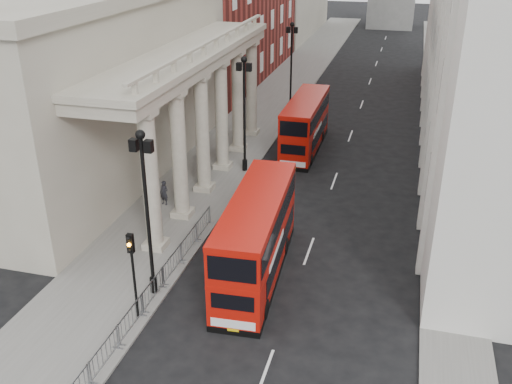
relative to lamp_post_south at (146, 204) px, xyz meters
The scene contains 15 objects.
ground 6.36m from the lamp_post_south, 81.47° to the right, with size 260.00×260.00×0.00m, color black.
sidewalk_west 26.56m from the lamp_post_south, 95.27° to the left, with size 6.00×140.00×0.12m, color slate.
sidewalk_east 29.97m from the lamp_post_south, 61.53° to the left, with size 3.00×140.00×0.12m, color slate.
kerb 26.45m from the lamp_post_south, 88.79° to the left, with size 0.20×140.00×0.14m, color slate.
portico_building 17.18m from the lamp_post_south, 125.27° to the left, with size 9.00×28.00×12.00m, color gray.
lamp_post_south is the anchor object (origin of this frame).
lamp_post_mid 16.00m from the lamp_post_south, 90.00° to the left, with size 1.05×0.44×8.32m.
lamp_post_north 32.00m from the lamp_post_south, 90.00° to the left, with size 1.05×0.44×8.32m.
traffic_light 2.71m from the lamp_post_south, 87.16° to the right, with size 0.28×0.33×4.30m.
crowd_barriers 4.60m from the lamp_post_south, 81.98° to the right, with size 0.50×18.75×1.10m.
bus_near 5.92m from the lamp_post_south, 34.02° to the left, with size 3.00×10.20×4.35m.
bus_far 22.16m from the lamp_post_south, 81.20° to the left, with size 2.38×9.67×4.17m.
pedestrian_a 10.56m from the lamp_post_south, 110.32° to the left, with size 0.59×0.38×1.61m, color black.
pedestrian_b 16.61m from the lamp_post_south, 101.57° to the left, with size 0.75×0.58×1.54m, color black.
pedestrian_c 13.24m from the lamp_post_south, 98.61° to the left, with size 0.91×0.60×1.87m, color black.
Camera 1 is at (10.28, -17.17, 16.29)m, focal length 40.00 mm.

